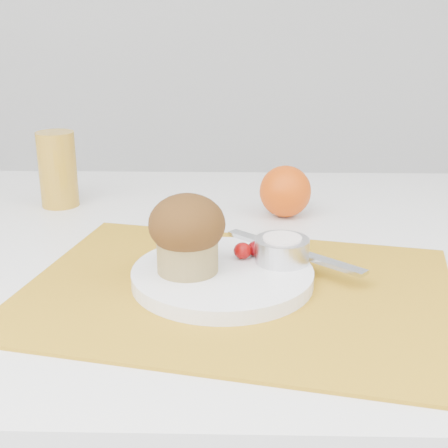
{
  "coord_description": "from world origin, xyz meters",
  "views": [
    {
      "loc": [
        0.06,
        -0.75,
        1.07
      ],
      "look_at": [
        0.04,
        0.0,
        0.8
      ],
      "focal_mm": 50.0,
      "sensor_mm": 36.0,
      "label": 1
    }
  ],
  "objects_px": {
    "orange": "(285,191)",
    "plate": "(222,276)",
    "juice_glass": "(58,169)",
    "muffin": "(187,232)"
  },
  "relations": [
    {
      "from": "plate",
      "to": "orange",
      "type": "xyz_separation_m",
      "value": [
        0.09,
        0.26,
        0.03
      ]
    },
    {
      "from": "juice_glass",
      "to": "orange",
      "type": "bearing_deg",
      "value": -7.17
    },
    {
      "from": "orange",
      "to": "plate",
      "type": "bearing_deg",
      "value": -109.34
    },
    {
      "from": "juice_glass",
      "to": "muffin",
      "type": "height_order",
      "value": "juice_glass"
    },
    {
      "from": "juice_glass",
      "to": "muffin",
      "type": "distance_m",
      "value": 0.39
    },
    {
      "from": "orange",
      "to": "juice_glass",
      "type": "distance_m",
      "value": 0.37
    },
    {
      "from": "plate",
      "to": "orange",
      "type": "height_order",
      "value": "orange"
    },
    {
      "from": "juice_glass",
      "to": "muffin",
      "type": "bearing_deg",
      "value": -52.81
    },
    {
      "from": "orange",
      "to": "muffin",
      "type": "distance_m",
      "value": 0.3
    },
    {
      "from": "plate",
      "to": "muffin",
      "type": "bearing_deg",
      "value": -174.14
    }
  ]
}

